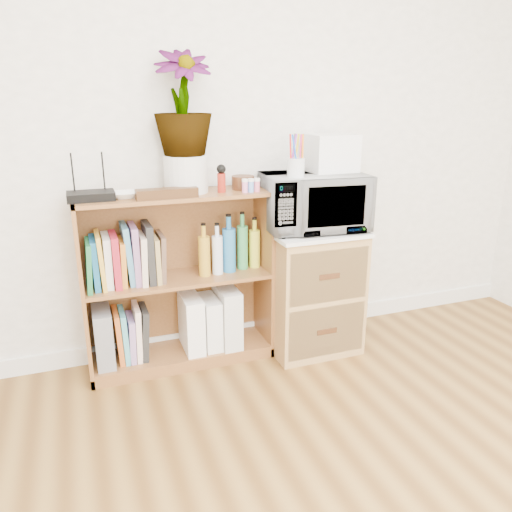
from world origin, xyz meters
TOP-DOWN VIEW (x-y plane):
  - skirting_board at (0.00, 2.24)m, footprint 4.00×0.02m
  - bookshelf at (-0.35, 2.10)m, footprint 1.00×0.30m
  - wicker_unit at (0.40, 2.02)m, footprint 0.50×0.45m
  - microwave at (0.40, 2.02)m, footprint 0.58×0.42m
  - pen_cup at (0.26, 1.95)m, footprint 0.09×0.09m
  - small_appliance at (0.53, 2.08)m, footprint 0.26×0.21m
  - router at (-0.75, 2.08)m, footprint 0.22×0.15m
  - white_bowl at (-0.60, 2.07)m, footprint 0.13×0.13m
  - plant_pot at (-0.28, 2.12)m, footprint 0.22×0.22m
  - potted_plant at (-0.28, 2.12)m, footprint 0.28×0.28m
  - trinket_box at (-0.40, 2.00)m, footprint 0.30×0.07m
  - kokeshi_doll at (-0.11, 2.06)m, footprint 0.04×0.04m
  - wooden_bowl at (0.02, 2.11)m, footprint 0.12×0.12m
  - paint_jars at (0.03, 2.01)m, footprint 0.12×0.04m
  - file_box at (-0.76, 2.10)m, footprint 0.09×0.24m
  - magazine_holder_left at (-0.29, 2.09)m, footprint 0.10×0.25m
  - magazine_holder_mid at (-0.19, 2.09)m, footprint 0.09×0.23m
  - magazine_holder_right at (-0.08, 2.09)m, footprint 0.11×0.27m
  - cookbooks at (-0.62, 2.10)m, footprint 0.40×0.20m
  - liquor_bottles at (-0.06, 2.10)m, footprint 0.36×0.07m
  - lower_books at (-0.62, 2.10)m, footprint 0.18×0.19m

SIDE VIEW (x-z plane):
  - skirting_board at x=0.00m, z-range 0.00..0.10m
  - lower_books at x=-0.62m, z-range 0.06..0.36m
  - magazine_holder_mid at x=-0.19m, z-range 0.07..0.36m
  - file_box at x=-0.76m, z-range 0.07..0.38m
  - magazine_holder_left at x=-0.29m, z-range 0.07..0.38m
  - magazine_holder_right at x=-0.08m, z-range 0.07..0.41m
  - wicker_unit at x=0.40m, z-range 0.00..0.70m
  - bookshelf at x=-0.35m, z-range 0.00..0.95m
  - cookbooks at x=-0.62m, z-range 0.48..0.79m
  - liquor_bottles at x=-0.06m, z-range 0.49..0.80m
  - microwave at x=0.40m, z-range 0.72..1.02m
  - white_bowl at x=-0.60m, z-range 0.95..0.98m
  - router at x=-0.75m, z-range 0.95..0.99m
  - trinket_box at x=-0.40m, z-range 0.95..1.00m
  - paint_jars at x=0.03m, z-range 0.95..1.01m
  - wooden_bowl at x=0.02m, z-range 0.95..1.02m
  - kokeshi_doll at x=-0.11m, z-range 0.95..1.05m
  - plant_pot at x=-0.28m, z-range 0.95..1.14m
  - pen_cup at x=0.26m, z-range 1.02..1.12m
  - small_appliance at x=0.53m, z-range 1.02..1.23m
  - potted_plant at x=-0.28m, z-range 1.14..1.65m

